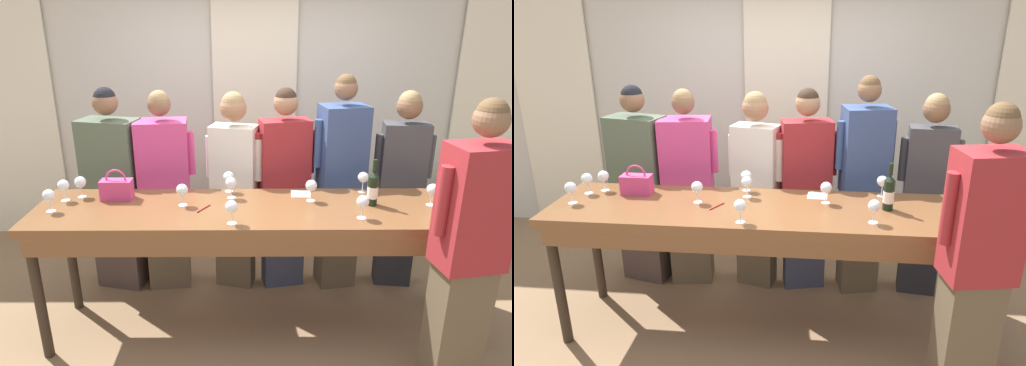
% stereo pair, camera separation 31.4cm
% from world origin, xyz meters
% --- Properties ---
extents(ground_plane, '(18.00, 18.00, 0.00)m').
position_xyz_m(ground_plane, '(0.00, 0.00, 0.00)').
color(ground_plane, '#846647').
extents(wall_back, '(12.00, 0.06, 2.80)m').
position_xyz_m(wall_back, '(0.00, 1.78, 1.40)').
color(wall_back, beige).
rests_on(wall_back, ground_plane).
extents(curtain_panel_left, '(0.83, 0.03, 2.69)m').
position_xyz_m(curtain_panel_left, '(-2.43, 1.71, 1.34)').
color(curtain_panel_left, '#EFE5C6').
rests_on(curtain_panel_left, ground_plane).
extents(curtain_panel_center, '(0.83, 0.03, 2.69)m').
position_xyz_m(curtain_panel_center, '(0.00, 1.71, 1.34)').
color(curtain_panel_center, '#EFE5C6').
rests_on(curtain_panel_center, ground_plane).
extents(curtain_panel_right, '(0.83, 0.03, 2.69)m').
position_xyz_m(curtain_panel_right, '(2.43, 1.71, 1.34)').
color(curtain_panel_right, '#EFE5C6').
rests_on(curtain_panel_right, ground_plane).
extents(tasting_bar, '(3.04, 0.72, 1.00)m').
position_xyz_m(tasting_bar, '(0.00, -0.02, 0.90)').
color(tasting_bar, brown).
rests_on(tasting_bar, ground_plane).
extents(wine_bottle, '(0.07, 0.07, 0.33)m').
position_xyz_m(wine_bottle, '(0.80, 0.04, 1.12)').
color(wine_bottle, black).
rests_on(wine_bottle, tasting_bar).
extents(handbag, '(0.22, 0.11, 0.22)m').
position_xyz_m(handbag, '(-0.99, 0.16, 1.07)').
color(handbag, '#C63870').
rests_on(handbag, tasting_bar).
extents(wine_glass_front_left, '(0.08, 0.08, 0.16)m').
position_xyz_m(wine_glass_front_left, '(-0.15, -0.27, 1.11)').
color(wine_glass_front_left, white).
rests_on(wine_glass_front_left, tasting_bar).
extents(wine_glass_front_mid, '(0.08, 0.08, 0.16)m').
position_xyz_m(wine_glass_front_mid, '(-1.35, 0.13, 1.11)').
color(wine_glass_front_mid, white).
rests_on(wine_glass_front_mid, tasting_bar).
extents(wine_glass_front_right, '(0.08, 0.08, 0.16)m').
position_xyz_m(wine_glass_front_right, '(-0.20, 0.30, 1.11)').
color(wine_glass_front_right, white).
rests_on(wine_glass_front_right, tasting_bar).
extents(wine_glass_center_left, '(0.08, 0.08, 0.16)m').
position_xyz_m(wine_glass_center_left, '(0.68, -0.19, 1.11)').
color(wine_glass_center_left, white).
rests_on(wine_glass_center_left, tasting_bar).
extents(wine_glass_center_mid, '(0.08, 0.08, 0.16)m').
position_xyz_m(wine_glass_center_mid, '(1.21, 0.02, 1.11)').
color(wine_glass_center_mid, white).
rests_on(wine_glass_center_mid, tasting_bar).
extents(wine_glass_center_right, '(0.08, 0.08, 0.16)m').
position_xyz_m(wine_glass_center_right, '(-1.37, -0.07, 1.11)').
color(wine_glass_center_right, white).
rests_on(wine_glass_center_right, tasting_bar).
extents(wine_glass_back_left, '(0.08, 0.08, 0.16)m').
position_xyz_m(wine_glass_back_left, '(0.79, 0.29, 1.11)').
color(wine_glass_back_left, white).
rests_on(wine_glass_back_left, tasting_bar).
extents(wine_glass_back_mid, '(0.08, 0.08, 0.16)m').
position_xyz_m(wine_glass_back_mid, '(0.39, 0.11, 1.11)').
color(wine_glass_back_mid, white).
rests_on(wine_glass_back_mid, tasting_bar).
extents(wine_glass_back_right, '(0.08, 0.08, 0.16)m').
position_xyz_m(wine_glass_back_right, '(-1.26, 0.20, 1.11)').
color(wine_glass_back_right, white).
rests_on(wine_glass_back_right, tasting_bar).
extents(wine_glass_near_host, '(0.08, 0.08, 0.16)m').
position_xyz_m(wine_glass_near_host, '(-0.51, 0.03, 1.11)').
color(wine_glass_near_host, white).
rests_on(wine_glass_near_host, tasting_bar).
extents(wine_glass_by_bottle, '(0.08, 0.08, 0.16)m').
position_xyz_m(wine_glass_by_bottle, '(-0.18, 0.17, 1.11)').
color(wine_glass_by_bottle, white).
rests_on(wine_glass_by_bottle, tasting_bar).
extents(napkin, '(0.15, 0.15, 0.00)m').
position_xyz_m(napkin, '(0.33, 0.24, 1.00)').
color(napkin, white).
rests_on(napkin, tasting_bar).
extents(pen, '(0.08, 0.13, 0.01)m').
position_xyz_m(pen, '(-0.36, -0.03, 1.00)').
color(pen, maroon).
rests_on(pen, tasting_bar).
extents(guest_olive_jacket, '(0.57, 0.36, 1.72)m').
position_xyz_m(guest_olive_jacket, '(-1.17, 0.65, 0.87)').
color(guest_olive_jacket, '#473833').
rests_on(guest_olive_jacket, ground_plane).
extents(guest_pink_top, '(0.52, 0.32, 1.70)m').
position_xyz_m(guest_pink_top, '(-0.75, 0.65, 0.85)').
color(guest_pink_top, brown).
rests_on(guest_pink_top, ground_plane).
extents(guest_cream_sweater, '(0.48, 0.30, 1.69)m').
position_xyz_m(guest_cream_sweater, '(-0.17, 0.65, 0.89)').
color(guest_cream_sweater, brown).
rests_on(guest_cream_sweater, ground_plane).
extents(guest_striped_shirt, '(0.51, 0.28, 1.72)m').
position_xyz_m(guest_striped_shirt, '(0.24, 0.65, 0.89)').
color(guest_striped_shirt, '#383D51').
rests_on(guest_striped_shirt, ground_plane).
extents(guest_navy_coat, '(0.48, 0.33, 1.82)m').
position_xyz_m(guest_navy_coat, '(0.70, 0.65, 0.93)').
color(guest_navy_coat, brown).
rests_on(guest_navy_coat, ground_plane).
extents(guest_beige_cap, '(0.48, 0.24, 1.69)m').
position_xyz_m(guest_beige_cap, '(1.20, 0.65, 0.89)').
color(guest_beige_cap, '#28282D').
rests_on(guest_beige_cap, ground_plane).
extents(host_pouring, '(0.47, 0.30, 1.84)m').
position_xyz_m(host_pouring, '(1.18, -0.62, 0.95)').
color(host_pouring, brown).
rests_on(host_pouring, ground_plane).
extents(potted_plant, '(0.36, 0.36, 0.74)m').
position_xyz_m(potted_plant, '(1.96, 1.39, 0.43)').
color(potted_plant, '#4C4C51').
rests_on(potted_plant, ground_plane).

